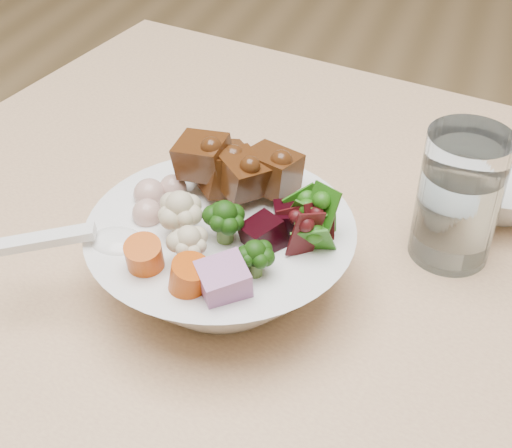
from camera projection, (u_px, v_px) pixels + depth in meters
The scene contains 4 objects.
food_bowl at pixel (224, 251), 0.62m from camera, with size 0.23×0.23×0.13m.
soup_spoon at pixel (97, 242), 0.59m from camera, with size 0.13×0.08×0.03m.
water_glass at pixel (458, 202), 0.65m from camera, with size 0.08×0.08×0.13m.
side_bowl at pixel (501, 188), 0.73m from camera, with size 0.13×0.13×0.04m, color white, non-canonical shape.
Camera 1 is at (0.15, -0.45, 1.15)m, focal length 50.00 mm.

